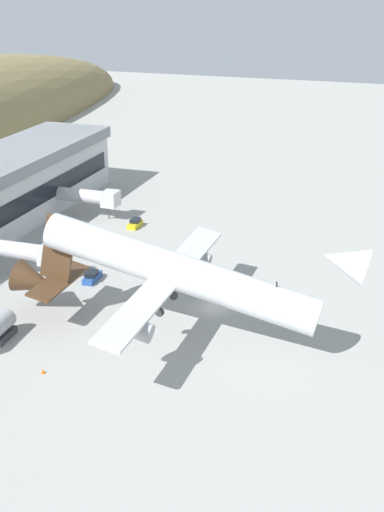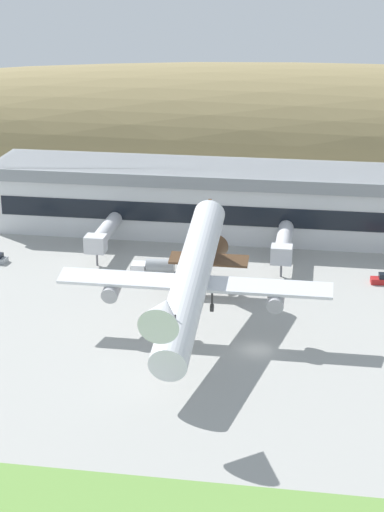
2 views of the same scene
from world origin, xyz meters
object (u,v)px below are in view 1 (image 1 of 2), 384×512
object	(u,v)px
jetway_1	(19,250)
cargo_airplane	(172,273)
traffic_cone_0	(43,371)
jetway_2	(91,197)
service_car_0	(92,277)
service_car_2	(98,238)
service_car_3	(135,223)

from	to	relation	value
jetway_1	cargo_airplane	bearing A→B (deg)	-110.23
cargo_airplane	traffic_cone_0	distance (m)	19.78
jetway_2	cargo_airplane	bearing A→B (deg)	-142.07
cargo_airplane	service_car_0	size ratio (longest dim) A/B	10.73
jetway_1	cargo_airplane	world-z (taller)	cargo_airplane
cargo_airplane	service_car_2	bearing A→B (deg)	41.05
jetway_1	traffic_cone_0	bearing A→B (deg)	-144.17
jetway_2	service_car_2	xyz separation A→B (m)	(-12.14, -6.97, -3.29)
jetway_2	service_car_3	size ratio (longest dim) A/B	3.20
service_car_0	traffic_cone_0	size ratio (longest dim) A/B	7.60
traffic_cone_0	jetway_2	bearing A→B (deg)	20.07
jetway_1	service_car_2	xyz separation A→B (m)	(16.51, -5.34, -3.29)
service_car_3	traffic_cone_0	world-z (taller)	service_car_3
traffic_cone_0	service_car_2	bearing A→B (deg)	16.91
cargo_airplane	traffic_cone_0	xyz separation A→B (m)	(-14.08, 11.15, -8.28)
jetway_2	service_car_0	distance (m)	30.54
jetway_1	cargo_airplane	size ratio (longest dim) A/B	0.33
jetway_2	traffic_cone_0	distance (m)	57.01
cargo_airplane	service_car_2	size ratio (longest dim) A/B	10.32
jetway_2	traffic_cone_0	world-z (taller)	jetway_2
cargo_airplane	service_car_0	distance (m)	22.62
cargo_airplane	service_car_0	xyz separation A→B (m)	(12.03, 17.46, -7.90)
jetway_1	jetway_2	size ratio (longest dim) A/B	1.25
service_car_2	jetway_1	bearing A→B (deg)	162.08
jetway_2	service_car_3	world-z (taller)	jetway_2
jetway_1	service_car_0	xyz separation A→B (m)	(1.32, -11.59, -3.33)
service_car_0	service_car_2	distance (m)	16.42
jetway_2	service_car_2	world-z (taller)	jetway_2
service_car_2	traffic_cone_0	size ratio (longest dim) A/B	7.91
service_car_0	service_car_3	bearing A→B (deg)	7.39
cargo_airplane	service_car_3	distance (m)	42.76
jetway_2	traffic_cone_0	xyz separation A→B (m)	(-53.44, -19.52, -3.71)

